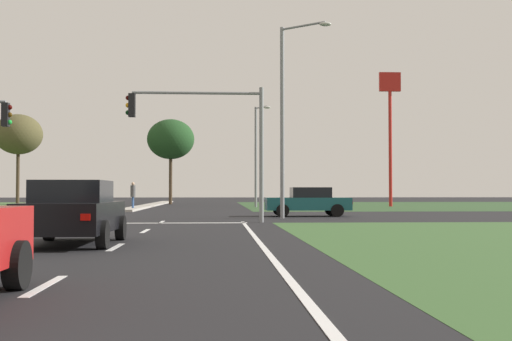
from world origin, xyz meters
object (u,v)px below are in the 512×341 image
Objects in this scene: street_lamp_second at (287,110)px; pedestrian_at_median at (133,192)px; car_black_fifth at (73,212)px; car_teal_second at (308,201)px; fastfood_pole_sign at (390,108)px; treeline_fourth at (171,139)px; treeline_third at (18,135)px; street_lamp_third at (257,151)px; traffic_signal_near_right at (211,128)px.

street_lamp_second reaches higher than pedestrian_at_median.
street_lamp_second is (6.67, 14.55, 4.32)m from car_black_fifth.
car_teal_second is 0.38× the size of fastfood_pole_sign.
treeline_third is at bearing 171.54° from treeline_fourth.
treeline_fourth is at bearing 16.64° from car_teal_second.
fastfood_pole_sign is 36.47m from treeline_third.
street_lamp_second is 1.01× the size of treeline_third.
street_lamp_third is 11.97m from pedestrian_at_median.
treeline_fourth is at bearing 96.63° from traffic_signal_near_right.
treeline_fourth is (-19.04, 9.96, -1.92)m from fastfood_pole_sign.
street_lamp_second is (3.53, 3.83, 1.23)m from traffic_signal_near_right.
pedestrian_at_median reaches higher than car_black_fifth.
street_lamp_second reaches higher than street_lamp_third.
car_teal_second is 8.53m from traffic_signal_near_right.
treeline_third is (-14.13, 21.33, 5.72)m from pedestrian_at_median.
car_teal_second is 0.48× the size of treeline_third.
street_lamp_second is 0.80× the size of fastfood_pole_sign.
car_teal_second is at bearing 60.73° from street_lamp_second.
street_lamp_third reaches higher than car_teal_second.
fastfood_pole_sign is 1.36× the size of treeline_fourth.
treeline_fourth reaches higher than car_black_fifth.
car_teal_second is at bearing 52.01° from traffic_signal_near_right.
treeline_fourth is at bearing 152.39° from fastfood_pole_sign.
fastfood_pole_sign is (9.85, 20.80, 7.49)m from car_teal_second.
street_lamp_second is at bearing -56.89° from treeline_third.
car_teal_second is at bearing -85.60° from street_lamp_third.
traffic_signal_near_right is 44.01m from treeline_third.
pedestrian_at_median is (-2.31, 28.67, 0.42)m from car_black_fifth.
street_lamp_second is 34.11m from treeline_fourth.
car_black_fifth is 11.59m from traffic_signal_near_right.
traffic_signal_near_right is at bearing 165.14° from pedestrian_at_median.
street_lamp_third is (3.43, 25.27, 0.64)m from traffic_signal_near_right.
car_teal_second is 24.20m from fastfood_pole_sign.
street_lamp_third is 14.17m from treeline_fourth.
treeline_fourth reaches higher than street_lamp_third.
street_lamp_third is (6.57, 35.98, 3.74)m from car_black_fifth.
pedestrian_at_median is (-10.34, 11.70, 0.45)m from car_teal_second.
treeline_third is at bearing 123.11° from street_lamp_second.
street_lamp_second is at bearing 47.36° from traffic_signal_near_right.
street_lamp_third is at bearing -31.35° from treeline_third.
pedestrian_at_median is at bearing 122.46° from street_lamp_second.
street_lamp_second is 25.98m from fastfood_pole_sign.
street_lamp_second is (-1.36, -2.43, 4.35)m from car_teal_second.
fastfood_pole_sign is at bearing 64.66° from car_black_fifth.
treeline_third reaches higher than treeline_fourth.
treeline_third reaches higher than pedestrian_at_median.
street_lamp_third is 4.59× the size of pedestrian_at_median.
fastfood_pole_sign is (20.20, 9.10, 7.04)m from pedestrian_at_median.
treeline_third is (-24.48, 33.03, 6.17)m from car_teal_second.
treeline_third is (-16.44, 50.00, 6.14)m from car_black_fifth.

